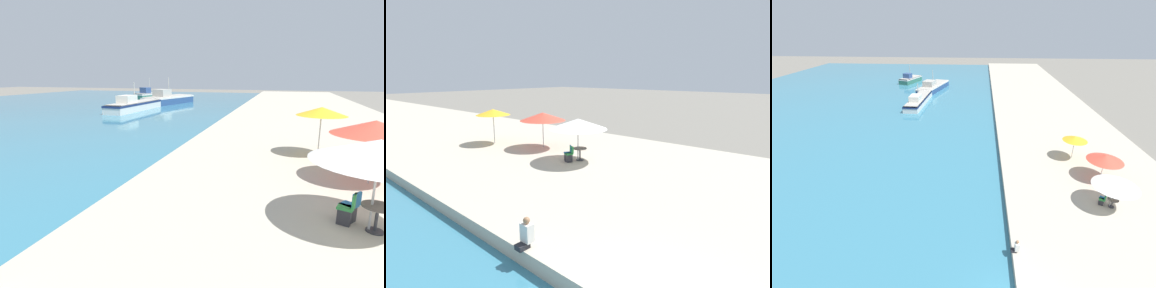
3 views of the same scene
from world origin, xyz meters
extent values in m
cube|color=teal|center=(-28.00, 37.00, 0.02)|extent=(56.00, 90.00, 0.04)
cube|color=#BCB29E|center=(8.00, 37.00, 0.28)|extent=(16.00, 90.00, 0.56)
cube|color=silver|center=(-13.39, 36.34, 0.57)|extent=(2.83, 11.08, 1.05)
cube|color=navy|center=(-13.39, 36.34, 0.97)|extent=(2.89, 11.19, 0.25)
cube|color=#ADA89E|center=(-13.39, 36.34, 1.14)|extent=(2.61, 10.19, 0.10)
cube|color=silver|center=(-13.46, 34.42, 1.67)|extent=(1.80, 2.48, 0.95)
cylinder|color=#B7B2A8|center=(-13.39, 36.34, 2.46)|extent=(0.12, 0.12, 2.53)
cube|color=navy|center=(-12.52, 46.51, 0.65)|extent=(5.49, 10.91, 1.22)
cube|color=silver|center=(-12.52, 46.51, 1.13)|extent=(5.58, 11.03, 0.25)
cube|color=#ADA89E|center=(-12.52, 46.51, 1.31)|extent=(5.05, 10.04, 0.10)
cube|color=#B7B2A8|center=(-12.97, 44.73, 1.90)|extent=(2.61, 2.75, 1.09)
cylinder|color=#B7B2A8|center=(-12.52, 46.51, 2.81)|extent=(0.12, 0.12, 2.92)
cube|color=#33705B|center=(-19.36, 53.75, 0.63)|extent=(4.44, 6.67, 1.18)
cube|color=silver|center=(-19.36, 53.75, 1.09)|extent=(4.51, 6.75, 0.25)
cube|color=#ADA89E|center=(-19.36, 53.75, 1.27)|extent=(4.09, 6.14, 0.10)
cube|color=#334C7F|center=(-19.73, 52.73, 1.85)|extent=(2.09, 1.87, 1.06)
cylinder|color=#B7B2A8|center=(-19.36, 53.75, 2.73)|extent=(0.12, 0.12, 2.83)
cylinder|color=#B7B7B7|center=(8.01, 8.80, 1.58)|extent=(0.06, 0.06, 2.04)
cone|color=white|center=(8.01, 8.80, 2.74)|extent=(3.37, 3.37, 0.59)
cylinder|color=#B7B7B7|center=(8.90, 12.79, 1.58)|extent=(0.06, 0.06, 2.04)
cone|color=#E04C38|center=(8.90, 12.79, 2.72)|extent=(3.10, 3.10, 0.54)
cylinder|color=#B7B7B7|center=(7.44, 16.52, 1.67)|extent=(0.06, 0.06, 2.23)
cone|color=yellow|center=(7.44, 16.52, 2.85)|extent=(2.44, 2.44, 0.43)
cylinder|color=#333338|center=(8.15, 8.76, 0.58)|extent=(0.44, 0.44, 0.04)
cylinder|color=#333338|center=(8.15, 8.76, 0.91)|extent=(0.08, 0.08, 0.70)
cylinder|color=#4C4742|center=(8.15, 8.76, 1.28)|extent=(0.80, 0.80, 0.04)
cube|color=#2D2D33|center=(7.44, 9.02, 0.78)|extent=(0.43, 0.43, 0.45)
cube|color=#2D8E42|center=(7.44, 9.02, 1.04)|extent=(0.51, 0.51, 0.06)
cube|color=#2D8E42|center=(7.63, 8.95, 1.27)|extent=(0.19, 0.40, 0.40)
cube|color=#2D2D33|center=(7.56, 9.23, 0.78)|extent=(0.48, 0.48, 0.45)
cube|color=#1E66A3|center=(7.56, 9.23, 1.04)|extent=(0.56, 0.56, 0.06)
cube|color=#1E66A3|center=(7.72, 9.11, 1.27)|extent=(0.30, 0.35, 0.40)
camera|label=1|loc=(5.65, 0.47, 4.59)|focal=28.00mm
camera|label=2|loc=(-4.67, -2.42, 5.45)|focal=28.00mm
camera|label=3|loc=(-2.26, -7.86, 13.71)|focal=24.00mm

